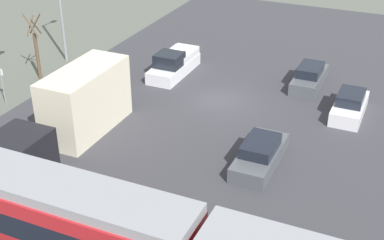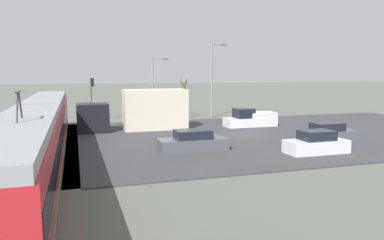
% 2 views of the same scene
% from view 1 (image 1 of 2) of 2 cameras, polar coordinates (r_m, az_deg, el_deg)
% --- Properties ---
extents(ground_plane, '(320.00, 320.00, 0.00)m').
position_cam_1_polar(ground_plane, '(35.17, 2.87, 2.00)').
color(ground_plane, '#565B51').
extents(road_surface, '(23.10, 48.18, 0.08)m').
position_cam_1_polar(road_surface, '(35.15, 2.87, 2.06)').
color(road_surface, '#38383D').
rests_on(road_surface, ground).
extents(box_truck, '(2.55, 10.14, 3.80)m').
position_cam_1_polar(box_truck, '(30.47, -12.71, 0.79)').
color(box_truck, black).
rests_on(box_truck, ground).
extents(pickup_truck, '(1.95, 5.20, 1.82)m').
position_cam_1_polar(pickup_truck, '(38.77, -2.02, 5.83)').
color(pickup_truck, silver).
rests_on(pickup_truck, ground).
extents(sedan_car_0, '(1.74, 4.56, 1.49)m').
position_cam_1_polar(sedan_car_0, '(37.86, 12.41, 4.48)').
color(sedan_car_0, '#4C5156').
rests_on(sedan_car_0, ground).
extents(sedan_car_1, '(1.87, 4.76, 1.42)m').
position_cam_1_polar(sedan_car_1, '(28.32, 7.25, -3.66)').
color(sedan_car_1, '#4C5156').
rests_on(sedan_car_1, ground).
extents(sedan_car_2, '(1.77, 4.22, 1.53)m').
position_cam_1_polar(sedan_car_2, '(34.40, 16.47, 1.48)').
color(sedan_car_2, silver).
rests_on(sedan_car_2, ground).
extents(street_tree, '(1.14, 0.94, 4.80)m').
position_cam_1_polar(street_tree, '(39.25, -16.25, 7.21)').
color(street_tree, brown).
rests_on(street_tree, ground).
extents(no_parking_sign, '(0.32, 0.08, 2.49)m').
position_cam_1_polar(no_parking_sign, '(36.18, -19.57, 3.72)').
color(no_parking_sign, gray).
rests_on(no_parking_sign, ground).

